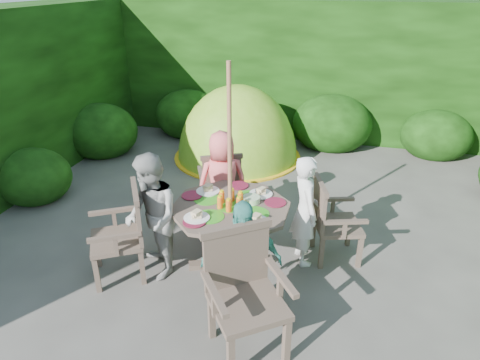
% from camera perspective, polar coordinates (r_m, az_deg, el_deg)
% --- Properties ---
extents(ground, '(60.00, 60.00, 0.00)m').
position_cam_1_polar(ground, '(5.28, 3.01, -7.42)').
color(ground, '#4B4843').
rests_on(ground, ground).
extents(hedge_enclosure, '(9.00, 9.00, 2.50)m').
position_cam_1_polar(hedge_enclosure, '(5.97, 5.90, 9.65)').
color(hedge_enclosure, black).
rests_on(hedge_enclosure, ground).
extents(patio_table, '(1.66, 1.66, 0.88)m').
position_cam_1_polar(patio_table, '(4.46, -1.23, -4.80)').
color(patio_table, '#44362C').
rests_on(patio_table, ground).
extents(parasol_pole, '(0.06, 0.06, 2.20)m').
position_cam_1_polar(parasol_pole, '(4.23, -1.34, 0.79)').
color(parasol_pole, '#905D39').
rests_on(parasol_pole, ground).
extents(garden_chair_right, '(0.61, 0.66, 0.90)m').
position_cam_1_polar(garden_chair_right, '(4.77, 12.03, -5.20)').
color(garden_chair_right, '#44362C').
rests_on(garden_chair_right, ground).
extents(garden_chair_left, '(0.72, 0.75, 0.95)m').
position_cam_1_polar(garden_chair_left, '(4.55, -15.22, -6.76)').
color(garden_chair_left, '#44362C').
rests_on(garden_chair_left, ground).
extents(garden_chair_back, '(0.67, 0.64, 0.88)m').
position_cam_1_polar(garden_chair_back, '(5.49, -2.60, -0.41)').
color(garden_chair_back, '#44362C').
rests_on(garden_chair_back, ground).
extents(garden_chair_front, '(0.82, 0.80, 1.03)m').
position_cam_1_polar(garden_chair_front, '(3.61, 0.52, -14.52)').
color(garden_chair_front, '#44362C').
rests_on(garden_chair_front, ground).
extents(child_right, '(0.45, 0.53, 1.24)m').
position_cam_1_polar(child_right, '(4.60, 8.68, -4.07)').
color(child_right, white).
rests_on(child_right, ground).
extents(child_left, '(0.80, 0.82, 1.34)m').
position_cam_1_polar(child_left, '(4.42, -11.67, -4.90)').
color(child_left, '#A3A39E').
rests_on(child_left, ground).
extents(child_back, '(0.73, 0.64, 1.26)m').
position_cam_1_polar(child_back, '(5.15, -2.34, -0.25)').
color(child_back, '#FE696A').
rests_on(child_back, ground).
extents(child_front, '(0.77, 0.51, 1.22)m').
position_cam_1_polar(child_front, '(3.80, 0.19, -11.00)').
color(child_front, teal).
rests_on(child_front, ground).
extents(dome_tent, '(2.30, 2.30, 2.52)m').
position_cam_1_polar(dome_tent, '(7.52, -0.38, 3.10)').
color(dome_tent, '#79B522').
rests_on(dome_tent, ground).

